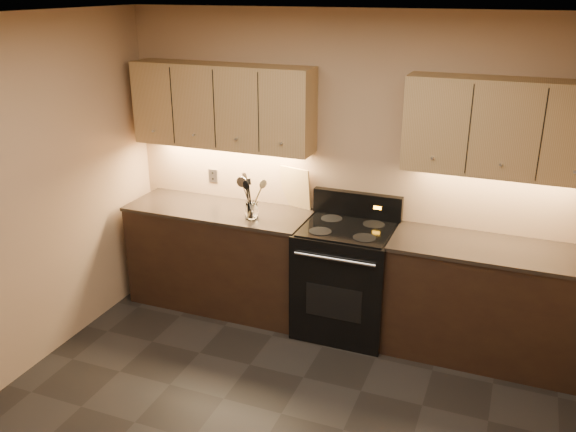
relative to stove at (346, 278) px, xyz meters
name	(u,v)px	position (x,y,z in m)	size (l,w,h in m)	color
ceiling	(244,22)	(-0.08, -1.68, 2.12)	(4.00, 4.00, 0.00)	silver
wall_back	(351,172)	(-0.08, 0.32, 0.82)	(4.00, 0.04, 2.60)	tan
counter_left	(220,257)	(-1.18, 0.02, -0.01)	(1.62, 0.62, 0.93)	black
counter_right	(483,302)	(1.10, 0.02, -0.01)	(1.46, 0.62, 0.93)	black
stove	(346,278)	(0.00, 0.00, 0.00)	(0.76, 0.68, 1.14)	black
upper_cab_left	(222,106)	(-1.18, 0.17, 1.32)	(1.60, 0.30, 0.70)	tan
upper_cab_right	(506,128)	(1.10, 0.17, 1.32)	(1.44, 0.30, 0.70)	tan
outlet_plate	(213,176)	(-1.38, 0.31, 0.64)	(0.09, 0.01, 0.12)	#B2B5BA
utensil_crock	(252,211)	(-0.81, -0.08, 0.52)	(0.13, 0.13, 0.14)	white
cutting_board	(296,188)	(-0.56, 0.29, 0.63)	(0.29, 0.02, 0.37)	tan
wooden_spoon	(248,197)	(-0.83, -0.10, 0.64)	(0.06, 0.06, 0.34)	tan
black_spoon	(250,197)	(-0.83, -0.07, 0.63)	(0.06, 0.06, 0.33)	black
black_turner	(252,198)	(-0.80, -0.11, 0.63)	(0.08, 0.08, 0.33)	black
steel_spatula	(253,195)	(-0.79, -0.08, 0.66)	(0.08, 0.08, 0.38)	silver
steel_skimmer	(254,198)	(-0.78, -0.11, 0.64)	(0.09, 0.09, 0.34)	silver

